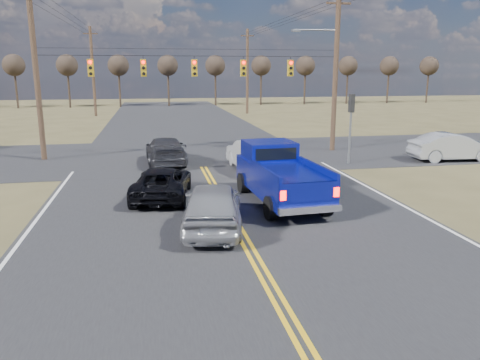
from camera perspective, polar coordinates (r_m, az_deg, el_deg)
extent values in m
plane|color=brown|center=(12.34, 2.86, -11.44)|extent=(160.00, 160.00, 0.00)
cube|color=#28282B|center=(21.69, -3.32, -0.55)|extent=(14.00, 120.00, 0.02)
cube|color=#28282B|center=(29.47, -5.35, 3.08)|extent=(120.00, 12.00, 0.02)
cylinder|color=#473323|center=(29.58, -23.60, 11.84)|extent=(0.32, 0.32, 10.00)
cylinder|color=#473323|center=(31.17, 11.56, 12.66)|extent=(0.32, 0.32, 10.00)
cube|color=#473323|center=(31.43, 11.94, 20.33)|extent=(1.60, 0.12, 0.12)
cylinder|color=black|center=(29.03, -5.61, 14.82)|extent=(18.00, 0.02, 0.02)
cylinder|color=black|center=(29.05, -5.63, 15.61)|extent=(18.00, 0.02, 0.02)
cube|color=#B28C14|center=(29.09, -17.74, 12.89)|extent=(0.34, 0.24, 1.00)
cylinder|color=#FF0C05|center=(28.95, -17.82, 13.54)|extent=(0.20, 0.06, 0.20)
cylinder|color=black|center=(28.95, -17.78, 12.89)|extent=(0.20, 0.06, 0.20)
cylinder|color=black|center=(28.95, -17.73, 12.24)|extent=(0.20, 0.06, 0.20)
cube|color=black|center=(28.93, -17.85, 13.76)|extent=(0.24, 0.14, 0.03)
cube|color=#B28C14|center=(28.90, -11.68, 13.23)|extent=(0.34, 0.24, 1.00)
cylinder|color=#FF0C05|center=(28.76, -11.71, 13.89)|extent=(0.20, 0.06, 0.20)
cylinder|color=black|center=(28.76, -11.68, 13.24)|extent=(0.20, 0.06, 0.20)
cylinder|color=black|center=(28.76, -11.65, 12.58)|extent=(0.20, 0.06, 0.20)
cube|color=black|center=(28.74, -11.72, 14.11)|extent=(0.24, 0.14, 0.03)
cube|color=#B28C14|center=(29.02, -5.58, 13.44)|extent=(0.34, 0.24, 1.00)
cylinder|color=#FF0C05|center=(28.89, -5.57, 14.09)|extent=(0.20, 0.06, 0.20)
cylinder|color=black|center=(28.88, -5.56, 13.44)|extent=(0.20, 0.06, 0.20)
cylinder|color=black|center=(28.88, -5.54, 12.78)|extent=(0.20, 0.06, 0.20)
cube|color=black|center=(28.86, -5.57, 14.31)|extent=(0.24, 0.14, 0.03)
cube|color=#B28C14|center=(29.45, 0.40, 13.49)|extent=(0.34, 0.24, 1.00)
cylinder|color=#FF0C05|center=(29.32, 0.46, 14.14)|extent=(0.20, 0.06, 0.20)
cylinder|color=black|center=(29.31, 0.46, 13.49)|extent=(0.20, 0.06, 0.20)
cylinder|color=black|center=(29.31, 0.46, 12.85)|extent=(0.20, 0.06, 0.20)
cube|color=black|center=(29.29, 0.47, 14.35)|extent=(0.24, 0.14, 0.03)
cube|color=#B28C14|center=(30.17, 6.16, 13.41)|extent=(0.34, 0.24, 1.00)
cylinder|color=#FF0C05|center=(30.04, 6.25, 14.04)|extent=(0.20, 0.06, 0.20)
cylinder|color=black|center=(30.04, 6.24, 13.41)|extent=(0.20, 0.06, 0.20)
cylinder|color=black|center=(30.04, 6.22, 12.78)|extent=(0.20, 0.06, 0.20)
cube|color=black|center=(30.02, 6.28, 14.25)|extent=(0.24, 0.14, 0.03)
cylinder|color=slate|center=(26.95, 13.25, 5.28)|extent=(0.12, 0.12, 3.20)
cube|color=black|center=(26.77, 13.45, 9.10)|extent=(0.24, 0.34, 1.00)
cylinder|color=slate|center=(30.77, 9.26, 17.60)|extent=(2.80, 0.10, 0.10)
cube|color=slate|center=(30.36, 6.84, 17.64)|extent=(0.55, 0.22, 0.14)
cylinder|color=#473323|center=(57.25, -17.49, 12.45)|extent=(0.32, 0.32, 10.00)
cube|color=#473323|center=(57.39, -17.79, 16.63)|extent=(1.60, 0.12, 0.12)
cylinder|color=#473323|center=(58.08, 0.90, 13.04)|extent=(0.32, 0.32, 10.00)
cube|color=#473323|center=(58.23, 0.91, 17.17)|extent=(1.60, 0.12, 0.12)
cylinder|color=#33261C|center=(73.27, -25.62, 10.04)|extent=(0.28, 0.28, 5.50)
sphere|color=#2D231C|center=(73.23, -25.87, 12.49)|extent=(3.00, 3.00, 3.00)
cylinder|color=#33261C|center=(71.84, -20.14, 10.48)|extent=(0.28, 0.28, 5.50)
sphere|color=#2D231C|center=(71.80, -20.34, 12.99)|extent=(3.00, 3.00, 3.00)
cylinder|color=#33261C|center=(71.07, -14.47, 10.84)|extent=(0.28, 0.28, 5.50)
sphere|color=#2D231C|center=(71.03, -14.62, 13.38)|extent=(3.00, 3.00, 3.00)
cylinder|color=#33261C|center=(70.99, -8.72, 11.10)|extent=(0.28, 0.28, 5.50)
sphere|color=#2D231C|center=(70.95, -8.81, 13.64)|extent=(3.00, 3.00, 3.00)
cylinder|color=#33261C|center=(71.60, -3.01, 11.25)|extent=(0.28, 0.28, 5.50)
sphere|color=#2D231C|center=(71.56, -3.04, 13.77)|extent=(3.00, 3.00, 3.00)
cylinder|color=#33261C|center=(72.87, 2.56, 11.28)|extent=(0.28, 0.28, 5.50)
sphere|color=#2D231C|center=(72.84, 2.59, 13.76)|extent=(3.00, 3.00, 3.00)
cylinder|color=#33261C|center=(74.79, 7.89, 11.22)|extent=(0.28, 0.28, 5.50)
sphere|color=#2D231C|center=(74.75, 7.97, 13.64)|extent=(3.00, 3.00, 3.00)
cylinder|color=#33261C|center=(77.29, 12.91, 11.08)|extent=(0.28, 0.28, 5.50)
sphere|color=#2D231C|center=(77.25, 13.03, 13.41)|extent=(3.00, 3.00, 3.00)
cylinder|color=#33261C|center=(80.32, 17.58, 10.87)|extent=(0.28, 0.28, 5.50)
sphere|color=#2D231C|center=(80.29, 17.74, 13.11)|extent=(3.00, 3.00, 3.00)
cylinder|color=#33261C|center=(83.84, 21.88, 10.62)|extent=(0.28, 0.28, 5.50)
sphere|color=#2D231C|center=(83.80, 22.07, 12.76)|extent=(3.00, 3.00, 3.00)
cylinder|color=black|center=(16.50, 3.82, -3.42)|extent=(0.40, 0.89, 0.87)
cylinder|color=black|center=(17.23, 10.35, -2.89)|extent=(0.40, 0.89, 0.87)
cylinder|color=black|center=(20.11, 0.39, -0.35)|extent=(0.40, 0.89, 0.87)
cylinder|color=black|center=(20.72, 5.91, -0.02)|extent=(0.40, 0.89, 0.87)
cube|color=#0D1692|center=(18.47, 5.02, 0.10)|extent=(2.52, 5.97, 1.08)
cube|color=#0D1692|center=(19.75, 3.57, 3.61)|extent=(2.11, 1.96, 0.78)
cube|color=black|center=(18.91, 4.40, 3.17)|extent=(1.73, 0.17, 0.49)
cube|color=#0D1692|center=(16.95, 3.03, 1.20)|extent=(0.33, 3.58, 0.22)
cube|color=#0D1692|center=(17.67, 9.43, 1.53)|extent=(0.33, 3.58, 0.22)
cube|color=#0D1692|center=(15.78, 8.49, -1.45)|extent=(2.17, 0.22, 0.65)
cube|color=silver|center=(15.88, 8.52, -3.60)|extent=(2.23, 0.33, 0.24)
cube|color=#FF0C05|center=(15.42, 5.27, -1.91)|extent=(0.20, 0.08, 0.33)
cube|color=#FF0C05|center=(16.14, 11.67, -1.45)|extent=(0.20, 0.08, 0.33)
imported|color=gray|center=(15.47, -3.32, -3.12)|extent=(2.67, 4.97, 1.61)
imported|color=black|center=(19.48, -9.47, -0.34)|extent=(2.82, 4.92, 1.29)
imported|color=silver|center=(24.68, 1.56, 3.10)|extent=(2.11, 5.10, 1.64)
imported|color=#303035|center=(26.77, -9.06, 3.58)|extent=(2.30, 5.24, 1.50)
imported|color=#AAAEB2|center=(30.00, 24.50, 3.69)|extent=(2.03, 5.01, 1.62)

